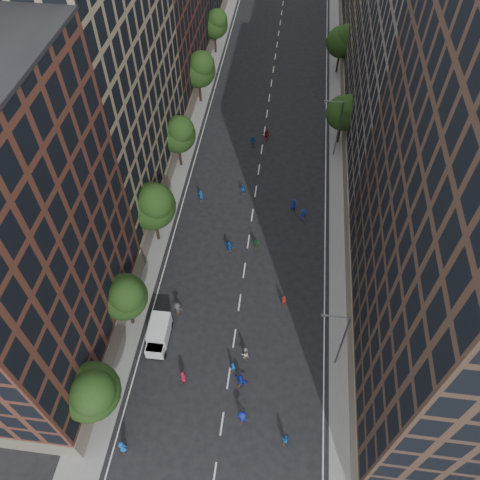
{
  "coord_description": "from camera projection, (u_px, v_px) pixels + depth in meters",
  "views": [
    {
      "loc": [
        3.51,
        -10.02,
        44.95
      ],
      "look_at": [
        -0.87,
        25.45,
        2.0
      ],
      "focal_mm": 35.0,
      "sensor_mm": 36.0,
      "label": 1
    }
  ],
  "objects": [
    {
      "name": "skater_14",
      "position": [
        242.0,
        189.0,
        63.2
      ],
      "size": [
        0.9,
        0.78,
        1.56
      ],
      "primitive_type": "imported",
      "rotation": [
        0.0,
        0.0,
        3.44
      ],
      "color": "blue",
      "rests_on": "ground"
    },
    {
      "name": "tree_right_a",
      "position": [
        345.0,
        112.0,
        66.35
      ],
      "size": [
        5.0,
        5.0,
        8.39
      ],
      "color": "black",
      "rests_on": "ground"
    },
    {
      "name": "tree_left_3",
      "position": [
        178.0,
        133.0,
        62.88
      ],
      "size": [
        5.0,
        5.0,
        8.58
      ],
      "color": "black",
      "rests_on": "ground"
    },
    {
      "name": "skater_2",
      "position": [
        285.0,
        439.0,
        42.38
      ],
      "size": [
        0.92,
        0.8,
        1.64
      ],
      "primitive_type": "imported",
      "rotation": [
        0.0,
        0.0,
        2.89
      ],
      "color": "#134C9F",
      "rests_on": "ground"
    },
    {
      "name": "skater_16",
      "position": [
        253.0,
        142.0,
        69.47
      ],
      "size": [
        1.12,
        0.57,
        1.83
      ],
      "primitive_type": "imported",
      "rotation": [
        0.0,
        0.0,
        3.02
      ],
      "color": "blue",
      "rests_on": "ground"
    },
    {
      "name": "skater_12",
      "position": [
        293.0,
        204.0,
        61.31
      ],
      "size": [
        0.82,
        0.55,
        1.66
      ],
      "primitive_type": "imported",
      "rotation": [
        0.0,
        0.0,
        3.17
      ],
      "color": "#13249B",
      "rests_on": "ground"
    },
    {
      "name": "skater_5",
      "position": [
        241.0,
        380.0,
        45.89
      ],
      "size": [
        1.64,
        1.05,
        1.69
      ],
      "primitive_type": "imported",
      "rotation": [
        0.0,
        0.0,
        2.76
      ],
      "color": "#1527AF",
      "rests_on": "ground"
    },
    {
      "name": "skater_9",
      "position": [
        178.0,
        309.0,
        51.05
      ],
      "size": [
        1.24,
        0.81,
        1.8
      ],
      "primitive_type": "imported",
      "rotation": [
        0.0,
        0.0,
        3.02
      ],
      "color": "#3F3E43",
      "rests_on": "ground"
    },
    {
      "name": "tree_left_1",
      "position": [
        125.0,
        296.0,
        46.58
      ],
      "size": [
        4.8,
        4.8,
        8.21
      ],
      "color": "black",
      "rests_on": "ground"
    },
    {
      "name": "skater_10",
      "position": [
        256.0,
        244.0,
        57.0
      ],
      "size": [
        1.06,
        0.57,
        1.72
      ],
      "primitive_type": "imported",
      "rotation": [
        0.0,
        0.0,
        2.98
      ],
      "color": "#1A5925",
      "rests_on": "ground"
    },
    {
      "name": "ground",
      "position": [
        259.0,
        172.0,
        66.58
      ],
      "size": [
        240.0,
        240.0,
        0.0
      ],
      "primitive_type": "plane",
      "color": "black",
      "rests_on": "ground"
    },
    {
      "name": "tree_left_2",
      "position": [
        153.0,
        205.0,
        53.56
      ],
      "size": [
        5.6,
        5.6,
        9.45
      ],
      "color": "black",
      "rests_on": "ground"
    },
    {
      "name": "skater_17",
      "position": [
        266.0,
        135.0,
        70.58
      ],
      "size": [
        1.66,
        0.97,
        1.71
      ],
      "primitive_type": "imported",
      "rotation": [
        0.0,
        0.0,
        2.83
      ],
      "color": "maroon",
      "rests_on": "ground"
    },
    {
      "name": "skater_8",
      "position": [
        245.0,
        354.0,
        47.69
      ],
      "size": [
        1.04,
        0.94,
        1.75
      ],
      "primitive_type": "imported",
      "rotation": [
        0.0,
        0.0,
        3.54
      ],
      "color": "beige",
      "rests_on": "ground"
    },
    {
      "name": "skater_11",
      "position": [
        229.0,
        247.0,
        56.72
      ],
      "size": [
        1.62,
        1.08,
        1.67
      ],
      "primitive_type": "imported",
      "rotation": [
        0.0,
        0.0,
        2.73
      ],
      "color": "blue",
      "rests_on": "ground"
    },
    {
      "name": "cargo_van",
      "position": [
        159.0,
        334.0,
        48.67
      ],
      "size": [
        2.15,
        4.48,
        2.37
      ],
      "rotation": [
        0.0,
        0.0,
        0.02
      ],
      "color": "white",
      "rests_on": "ground"
    },
    {
      "name": "bldg_left_b",
      "position": [
        89.0,
        73.0,
        51.83
      ],
      "size": [
        14.0,
        26.0,
        34.0
      ],
      "primitive_type": "cube",
      "color": "#877658",
      "rests_on": "ground"
    },
    {
      "name": "tree_left_5",
      "position": [
        215.0,
        23.0,
        83.31
      ],
      "size": [
        4.8,
        4.8,
        8.33
      ],
      "color": "black",
      "rests_on": "ground"
    },
    {
      "name": "tree_right_b",
      "position": [
        343.0,
        40.0,
        78.79
      ],
      "size": [
        5.2,
        5.2,
        8.83
      ],
      "color": "black",
      "rests_on": "ground"
    },
    {
      "name": "skater_13",
      "position": [
        201.0,
        196.0,
        62.14
      ],
      "size": [
        0.68,
        0.46,
        1.85
      ],
      "primitive_type": "imported",
      "rotation": [
        0.0,
        0.0,
        3.12
      ],
      "color": "#124298",
      "rests_on": "ground"
    },
    {
      "name": "streetlamp_near",
      "position": [
        341.0,
        339.0,
        44.02
      ],
      "size": [
        2.64,
        0.22,
        9.06
      ],
      "color": "#595B60",
      "rests_on": "ground"
    },
    {
      "name": "tree_left_0",
      "position": [
        91.0,
        392.0,
        39.92
      ],
      "size": [
        5.2,
        5.2,
        8.83
      ],
      "color": "black",
      "rests_on": "ground"
    },
    {
      "name": "bldg_right_b",
      "position": [
        427.0,
        57.0,
        54.95
      ],
      "size": [
        14.0,
        28.0,
        33.0
      ],
      "primitive_type": "cube",
      "color": "#5F574E",
      "rests_on": "ground"
    },
    {
      "name": "skater_0",
      "position": [
        122.0,
        447.0,
        41.89
      ],
      "size": [
        0.93,
        0.69,
        1.74
      ],
      "primitive_type": "imported",
      "rotation": [
        0.0,
        0.0,
        3.31
      ],
      "color": "#1551AC",
      "rests_on": "ground"
    },
    {
      "name": "skater_6",
      "position": [
        183.0,
        377.0,
        46.14
      ],
      "size": [
        0.96,
        0.79,
        1.68
      ],
      "primitive_type": "imported",
      "rotation": [
        0.0,
        0.0,
        2.77
      ],
      "color": "maroon",
      "rests_on": "ground"
    },
    {
      "name": "skater_4",
      "position": [
        163.0,
        337.0,
        48.91
      ],
      "size": [
        1.08,
        0.67,
        1.71
      ],
      "primitive_type": "imported",
      "rotation": [
        0.0,
        0.0,
        2.88
      ],
      "color": "#13249B",
      "rests_on": "ground"
    },
    {
      "name": "skater_15",
      "position": [
        303.0,
        214.0,
        60.15
      ],
      "size": [
        1.24,
        1.0,
        1.67
      ],
      "primitive_type": "imported",
      "rotation": [
        0.0,
        0.0,
        3.55
      ],
      "color": "#132B9A",
      "rests_on": "ground"
    },
    {
      "name": "tree_left_4",
      "position": [
        199.0,
        68.0,
        72.81
      ],
      "size": [
        5.4,
        5.4,
        9.08
      ],
      "color": "black",
      "rests_on": "ground"
    },
    {
      "name": "streetlamp_far",
      "position": [
        337.0,
        126.0,
        64.97
      ],
      "size": [
        2.64,
        0.22,
        9.06
      ],
      "color": "#595B60",
      "rests_on": "ground"
    },
    {
      "name": "skater_7",
      "position": [
        284.0,
        301.0,
        51.82
      ],
      "size": [
        0.61,
        0.42,
        1.63
      ],
      "primitive_type": "imported",
      "rotation": [
        0.0,
        0.0,
        3.09
      ],
      "color": "maroon",
      "rests_on": "ground"
    },
    {
      "name": "sidewalk_right",
      "position": [
        343.0,
        145.0,
        70.34
      ],
      "size": [
        4.0,
        105.0,
        0.15
      ],
      "primitive_type": "cube",
      "color": "slate",
      "rests_on": "ground"
    },
    {
      "name": "bldg_left_c",
      "position": [
        145.0,
        8.0,
        68.74
      ],
      "size": [
        14.0,
        20.0,
        28.0
      ],
      "primitive_type": "cube",
      "color": "#512A1F",
      "rests_on": "ground"
    },
    {
      "name": "sidewalk_left",
      "position": [
        186.0,
        132.0,
        72.23
      ],
      "size": [
        4.0,
        105.0,
        0.15
      ],
      "primitive_type": "cube",
      "color": "slate",
      "rests_on": "ground"
    },
    {
      "name": "skater_1",
      "position": [
        233.0,
        367.0,
        46.81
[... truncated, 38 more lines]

